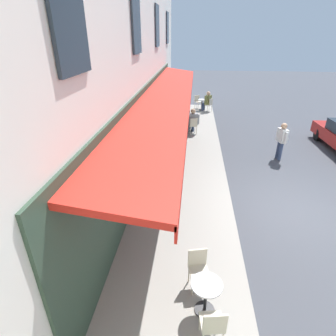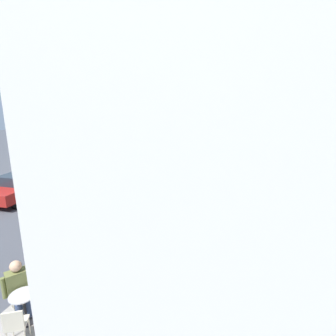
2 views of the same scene
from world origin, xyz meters
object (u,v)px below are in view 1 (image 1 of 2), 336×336
object	(u,v)px
cafe_table_near_entrance	(191,122)
cafe_chair_cream_corner_right	(213,324)
cafe_table_mid_terrace	(202,103)
cafe_chair_cream_under_awning	(198,266)
seated_companion_in_olive	(207,101)
cafe_chair_cream_kerbside	(187,118)
seated_patron_in_grey	(193,120)
walking_pedestrian_in_white	(282,139)
cafe_chair_cream_back_row	(210,104)
cafe_chair_cream_corner_left	(193,124)
cafe_table_streetside	(206,293)
cafe_chair_cream_by_window	(198,100)

from	to	relation	value
cafe_table_near_entrance	cafe_chair_cream_corner_right	size ratio (longest dim) A/B	0.82
cafe_table_mid_terrace	cafe_chair_cream_under_awning	distance (m)	14.98
cafe_chair_cream_corner_right	seated_companion_in_olive	xyz separation A→B (m)	(-15.98, 0.42, 0.17)
cafe_chair_cream_kerbside	cafe_table_near_entrance	bearing A→B (deg)	21.08
seated_patron_in_grey	seated_companion_in_olive	bearing A→B (deg)	168.86
walking_pedestrian_in_white	cafe_chair_cream_back_row	bearing A→B (deg)	-160.87
cafe_chair_cream_under_awning	cafe_chair_cream_corner_left	bearing A→B (deg)	-178.67
cafe_chair_cream_back_row	walking_pedestrian_in_white	xyz separation A→B (m)	(7.71, 2.67, 0.40)
cafe_chair_cream_corner_left	cafe_chair_cream_under_awning	size ratio (longest dim) A/B	1.00
cafe_table_streetside	seated_patron_in_grey	size ratio (longest dim) A/B	0.55
cafe_table_streetside	cafe_chair_cream_back_row	bearing A→B (deg)	177.40
seated_patron_in_grey	cafe_chair_cream_kerbside	bearing A→B (deg)	-162.07
cafe_chair_cream_back_row	cafe_chair_cream_by_window	size ratio (longest dim) A/B	1.00
cafe_chair_cream_corner_right	seated_patron_in_grey	xyz separation A→B (m)	(-11.22, -0.52, 0.17)
cafe_chair_cream_corner_left	cafe_chair_cream_by_window	distance (m)	5.76
cafe_chair_cream_back_row	cafe_chair_cream_corner_right	distance (m)	15.87
cafe_chair_cream_kerbside	cafe_chair_cream_by_window	distance (m)	4.59
cafe_table_near_entrance	cafe_chair_cream_corner_left	bearing A→B (deg)	13.11
cafe_chair_cream_corner_left	cafe_table_mid_terrace	size ratio (longest dim) A/B	1.21
cafe_chair_cream_corner_left	seated_patron_in_grey	world-z (taller)	seated_patron_in_grey
walking_pedestrian_in_white	cafe_table_mid_terrace	bearing A→B (deg)	-158.39
cafe_table_mid_terrace	seated_patron_in_grey	xyz separation A→B (m)	(4.99, -0.60, 0.23)
walking_pedestrian_in_white	cafe_chair_cream_by_window	bearing A→B (deg)	-157.85
cafe_table_mid_terrace	cafe_table_streetside	size ratio (longest dim) A/B	1.00
cafe_table_near_entrance	seated_patron_in_grey	bearing A→B (deg)	13.11
cafe_table_near_entrance	cafe_chair_cream_corner_left	size ratio (longest dim) A/B	0.82
cafe_table_near_entrance	cafe_table_mid_terrace	distance (m)	4.64
seated_patron_in_grey	cafe_table_streetside	bearing A→B (deg)	2.30
cafe_table_mid_terrace	cafe_chair_cream_by_window	xyz separation A→B (m)	(-0.55, -0.31, 0.06)
cafe_chair_cream_back_row	cafe_table_mid_terrace	bearing A→B (deg)	-124.48
cafe_chair_cream_kerbside	cafe_chair_cream_under_awning	size ratio (longest dim) A/B	1.00
cafe_table_streetside	seated_patron_in_grey	world-z (taller)	seated_patron_in_grey
cafe_chair_cream_corner_left	cafe_table_near_entrance	bearing A→B (deg)	-166.89
cafe_table_near_entrance	seated_patron_in_grey	size ratio (longest dim) A/B	0.55
cafe_chair_cream_back_row	cafe_chair_cream_under_awning	world-z (taller)	same
seated_patron_in_grey	cafe_table_near_entrance	bearing A→B (deg)	-166.89
cafe_table_mid_terrace	cafe_chair_cream_under_awning	world-z (taller)	cafe_chair_cream_under_awning
cafe_chair_cream_corner_left	seated_companion_in_olive	size ratio (longest dim) A/B	0.67
cafe_chair_cream_corner_left	seated_companion_in_olive	world-z (taller)	seated_companion_in_olive
cafe_chair_cream_kerbside	cafe_table_mid_terrace	world-z (taller)	cafe_chair_cream_kerbside
cafe_table_near_entrance	cafe_chair_cream_by_window	distance (m)	5.15
cafe_table_mid_terrace	cafe_chair_cream_corner_right	bearing A→B (deg)	-0.26
cafe_chair_cream_by_window	cafe_table_streetside	world-z (taller)	cafe_chair_cream_by_window
cafe_chair_cream_corner_left	cafe_chair_cream_back_row	bearing A→B (deg)	167.59
cafe_table_streetside	cafe_table_mid_terrace	bearing A→B (deg)	179.37
cafe_chair_cream_by_window	cafe_table_streetside	distance (m)	16.14
cafe_chair_cream_under_awning	seated_companion_in_olive	size ratio (longest dim) A/B	0.67
seated_patron_in_grey	walking_pedestrian_in_white	xyz separation A→B (m)	(3.07, 3.79, 0.22)
cafe_table_mid_terrace	seated_patron_in_grey	size ratio (longest dim) A/B	0.55
cafe_chair_cream_corner_left	cafe_table_mid_terrace	xyz separation A→B (m)	(-5.20, 0.55, -0.06)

